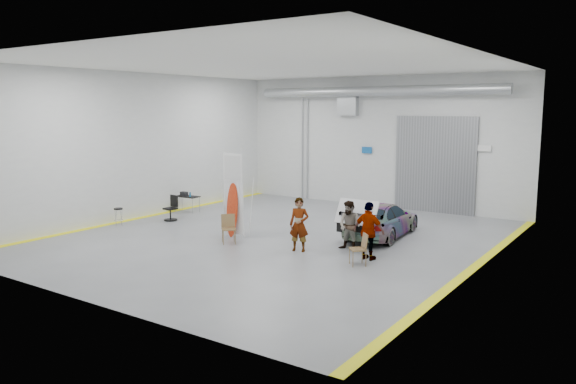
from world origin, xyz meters
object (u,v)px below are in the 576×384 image
Objects in this scene: sedan_car at (381,219)px; work_table at (186,196)px; person_c at (369,231)px; person_a at (299,225)px; folding_chair_far at (358,255)px; folding_chair_near at (229,235)px; shop_stool at (119,217)px; office_chair at (171,210)px; surfboard_display at (233,201)px; person_b at (350,226)px.

work_table is (-9.23, -0.36, 0.08)m from sedan_car.
person_a is at bearing 12.44° from person_c.
person_c is 1.89× the size of folding_chair_far.
shop_stool is at bearing 136.79° from folding_chair_near.
office_chair is (-4.49, 1.70, 0.14)m from folding_chair_near.
shop_stool is 3.75m from work_table.
folding_chair_near is (-4.83, -0.77, -0.58)m from person_c.
sedan_car reaches higher than shop_stool.
sedan_car is 2.43× the size of person_a.
shop_stool is (-4.90, -1.07, -0.93)m from surfboard_display.
surfboard_display is 5.62m from work_table.
folding_chair_far is at bearing 95.76° from person_c.
surfboard_display reaches higher than person_b.
surfboard_display is at bearing 12.29° from shop_stool.
sedan_car is at bearing -66.79° from person_c.
shop_stool is at bearing -165.45° from surfboard_display.
person_c is 1.75× the size of office_chair.
folding_chair_far reaches higher than shop_stool.
sedan_car reaches higher than folding_chair_far.
surfboard_display is (-3.05, 0.38, 0.41)m from person_a.
sedan_car is 9.24m from work_table.
person_a reaches higher than person_b.
work_table is (-9.25, 2.05, -0.11)m from person_b.
person_a is 1.78× the size of folding_chair_near.
office_chair is at bearing -0.79° from person_c.
sedan_car is at bearing -0.04° from folding_chair_near.
folding_chair_far is 9.48m from office_chair.
surfboard_display is at bearing 30.06° from sedan_car.
surfboard_display reaches higher than sedan_car.
office_chair is (-8.30, -2.18, -0.17)m from sedan_car.
shop_stool is (-7.94, -0.68, -0.52)m from person_a.
folding_chair_far is at bearing 1.52° from shop_stool.
office_chair reaches higher than work_table.
folding_chair_near reaches higher than folding_chair_far.
person_c is at bearing -1.11° from office_chair.
sedan_car is at bearing 52.14° from person_a.
person_c is at bearing -36.50° from folding_chair_near.
person_c reaches higher than folding_chair_far.
surfboard_display reaches higher than work_table.
person_b is 8.32m from office_chair.
shop_stool is at bearing -89.78° from work_table.
person_b is at bearing 10.31° from shop_stool.
person_b is (1.29, 1.00, -0.06)m from person_a.
folding_chair_far is at bearing -5.41° from office_chair.
surfboard_display is at bearing -170.47° from person_b.
person_a reaches higher than folding_chair_near.
person_a is 1.53× the size of work_table.
shop_stool is at bearing -168.22° from person_b.
shop_stool is (-9.22, -4.09, -0.26)m from sedan_car.
person_a is at bearing -20.96° from work_table.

